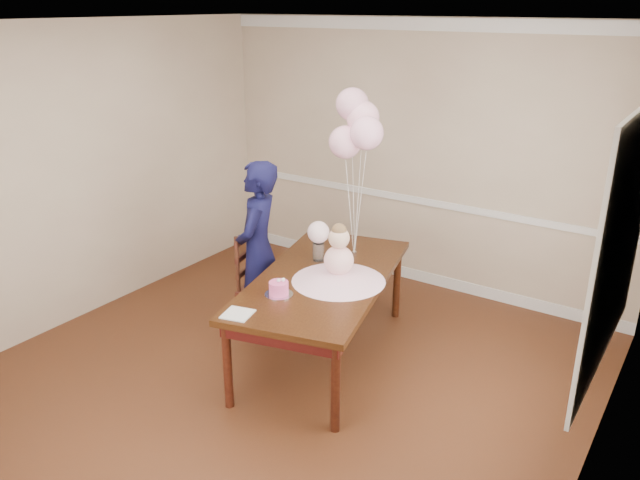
{
  "coord_description": "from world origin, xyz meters",
  "views": [
    {
      "loc": [
        2.64,
        -3.21,
        2.82
      ],
      "look_at": [
        0.06,
        0.64,
        1.05
      ],
      "focal_mm": 35.0,
      "sensor_mm": 36.0,
      "label": 1
    }
  ],
  "objects_px": {
    "birthday_cake": "(279,288)",
    "dining_table_top": "(323,279)",
    "woman": "(258,250)",
    "dining_chair_seat": "(266,289)"
  },
  "relations": [
    {
      "from": "woman",
      "to": "birthday_cake",
      "type": "bearing_deg",
      "value": 29.03
    },
    {
      "from": "dining_table_top",
      "to": "woman",
      "type": "relative_size",
      "value": 1.24
    },
    {
      "from": "dining_table_top",
      "to": "woman",
      "type": "bearing_deg",
      "value": 163.38
    },
    {
      "from": "dining_chair_seat",
      "to": "woman",
      "type": "xyz_separation_m",
      "value": [
        -0.04,
        -0.05,
        0.38
      ]
    },
    {
      "from": "woman",
      "to": "dining_table_top",
      "type": "bearing_deg",
      "value": 66.02
    },
    {
      "from": "dining_table_top",
      "to": "birthday_cake",
      "type": "bearing_deg",
      "value": -113.96
    },
    {
      "from": "birthday_cake",
      "to": "dining_chair_seat",
      "type": "relative_size",
      "value": 0.36
    },
    {
      "from": "birthday_cake",
      "to": "dining_table_top",
      "type": "bearing_deg",
      "value": 79.96
    },
    {
      "from": "birthday_cake",
      "to": "dining_chair_seat",
      "type": "xyz_separation_m",
      "value": [
        -0.58,
        0.56,
        -0.38
      ]
    },
    {
      "from": "dining_table_top",
      "to": "dining_chair_seat",
      "type": "distance_m",
      "value": 0.73
    }
  ]
}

